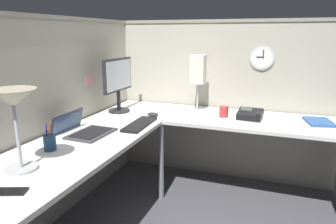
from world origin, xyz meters
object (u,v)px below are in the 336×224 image
monitor (118,81)px  coffee_mug (224,112)px  pen_cup (50,142)px  wall_clock (262,58)px  cell_phone (11,191)px  office_phone (251,115)px  laptop (80,130)px  desk_lamp_dome (14,105)px  computer_mouse (153,114)px  desk_lamp_paper (198,71)px  book_stack (318,124)px  keyboard (140,124)px

monitor → coffee_mug: bearing=-81.1°
pen_cup → wall_clock: bearing=-36.6°
cell_phone → office_phone: 1.94m
laptop → wall_clock: bearing=-44.9°
laptop → office_phone: (0.84, -1.15, 0.01)m
cell_phone → wall_clock: wall_clock is taller
wall_clock → desk_lamp_dome: bearing=149.2°
computer_mouse → wall_clock: (0.56, -0.87, 0.48)m
desk_lamp_dome → desk_lamp_paper: 1.69m
laptop → coffee_mug: bearing=-47.8°
coffee_mug → desk_lamp_dome: bearing=150.8°
monitor → wall_clock: 1.35m
book_stack → monitor: bearing=94.1°
desk_lamp_paper → cell_phone: bearing=167.1°
monitor → coffee_mug: (0.15, -0.96, -0.25)m
cell_phone → wall_clock: 2.32m
office_phone → desk_lamp_paper: bearing=78.5°
pen_cup → desk_lamp_paper: (1.30, -0.61, 0.33)m
keyboard → office_phone: size_ratio=1.96×
office_phone → coffee_mug: (-0.01, 0.23, 0.01)m
book_stack → coffee_mug: (0.03, 0.76, 0.03)m
computer_mouse → pen_cup: size_ratio=0.58×
pen_cup → book_stack: bearing=-54.7°
pen_cup → book_stack: (1.17, -1.64, -0.03)m
desk_lamp_dome → keyboard: bearing=-14.0°
coffee_mug → monitor: bearing=98.9°
desk_lamp_dome → book_stack: bearing=-47.4°
pen_cup → computer_mouse: bearing=-16.0°
pen_cup → coffee_mug: (1.19, -0.89, -0.00)m
computer_mouse → laptop: bearing=153.6°
laptop → pen_cup: pen_cup is taller
wall_clock → laptop: bearing=135.1°
laptop → office_phone: bearing=-53.9°
book_stack → desk_lamp_paper: 1.10m
office_phone → desk_lamp_paper: size_ratio=0.41×
keyboard → desk_lamp_dome: bearing=164.1°
office_phone → book_stack: office_phone is taller
cell_phone → office_phone: (1.71, -0.92, 0.03)m
monitor → pen_cup: size_ratio=2.78×
monitor → coffee_mug: 1.00m
monitor → cell_phone: 1.60m
keyboard → computer_mouse: (0.31, 0.02, 0.01)m
monitor → wall_clock: bearing=-67.5°
cell_phone → desk_lamp_paper: bearing=-33.9°
office_phone → computer_mouse: bearing=103.6°
computer_mouse → desk_lamp_dome: bearing=169.9°
coffee_mug → pen_cup: bearing=143.4°
desk_lamp_dome → wall_clock: (1.85, -1.10, 0.13)m
computer_mouse → book_stack: book_stack is taller
monitor → keyboard: bearing=-132.9°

